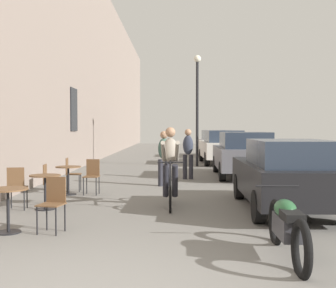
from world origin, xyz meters
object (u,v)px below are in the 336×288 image
cafe_table_far (68,174)px  pedestrian_near (164,155)px  street_lamp (197,96)px  parked_car_fourth (215,143)px  parked_motorcycle (287,227)px  cafe_chair_far_toward_street (92,174)px  cyclist_on_bicycle (170,169)px  cafe_chair_mid_toward_wall (50,181)px  pedestrian_mid (188,151)px  cafe_table_near (8,201)px  cafe_chair_mid_toward_street (17,185)px  parked_car_nearest (286,174)px  cafe_table_mid (45,184)px  cafe_chair_near_toward_street (53,200)px  cafe_chair_far_toward_wall (71,172)px  parked_car_third (222,146)px  parked_car_second (243,154)px

cafe_table_far → pedestrian_near: bearing=35.4°
street_lamp → parked_car_fourth: bearing=77.8°
parked_motorcycle → cafe_chair_far_toward_street: bearing=123.1°
cyclist_on_bicycle → cafe_chair_mid_toward_wall: bearing=175.2°
pedestrian_mid → cafe_table_near: bearing=-112.6°
cafe_chair_mid_toward_street → pedestrian_near: bearing=52.4°
pedestrian_mid → parked_car_nearest: 5.85m
cafe_table_near → cafe_chair_mid_toward_wall: 2.66m
cafe_chair_mid_toward_wall → pedestrian_near: pedestrian_near is taller
cafe_table_far → pedestrian_mid: bearing=47.6°
cafe_table_mid → pedestrian_near: size_ratio=0.45×
cafe_chair_near_toward_street → cafe_table_mid: bearing=109.8°
cafe_chair_far_toward_street → cyclist_on_bicycle: size_ratio=0.51×
cafe_table_near → pedestrian_mid: 8.18m
cafe_chair_far_toward_street → cafe_chair_far_toward_wall: size_ratio=1.00×
cafe_table_mid → cafe_chair_mid_toward_wall: bearing=97.0°
cafe_chair_far_toward_street → pedestrian_mid: pedestrian_mid is taller
parked_car_third → cafe_chair_far_toward_wall: bearing=-118.8°
cafe_chair_far_toward_wall → parked_motorcycle: cafe_chair_far_toward_wall is taller
pedestrian_near → cafe_chair_mid_toward_street: bearing=-127.6°
pedestrian_near → cafe_chair_far_toward_street: bearing=-138.0°
cafe_chair_far_toward_wall → parked_car_third: (5.03, 9.15, 0.30)m
parked_motorcycle → street_lamp: bearing=91.9°
cafe_table_mid → pedestrian_mid: (3.14, 5.50, 0.42)m
pedestrian_mid → parked_car_third: pedestrian_mid is taller
cafe_chair_far_toward_street → pedestrian_near: size_ratio=0.55×
cafe_table_mid → pedestrian_near: pedestrian_near is taller
cafe_chair_mid_toward_wall → pedestrian_mid: bearing=56.6°
cyclist_on_bicycle → parked_car_nearest: bearing=-10.5°
cafe_chair_far_toward_wall → street_lamp: size_ratio=0.18×
cafe_chair_mid_toward_wall → cafe_chair_near_toward_street: bearing=-73.1°
cafe_chair_mid_toward_street → cyclist_on_bicycle: 3.21m
cafe_chair_far_toward_street → cafe_chair_far_toward_wall: bearing=141.2°
cyclist_on_bicycle → pedestrian_mid: 5.14m
pedestrian_near → parked_car_fourth: 13.62m
cafe_chair_far_toward_street → parked_car_fourth: parked_car_fourth is taller
parked_car_second → parked_car_third: bearing=91.3°
pedestrian_mid → cafe_table_mid: bearing=-119.7°
cafe_table_far → parked_car_second: bearing=39.3°
parked_car_third → street_lamp: bearing=-132.7°
cafe_chair_far_toward_street → parked_car_third: size_ratio=0.20×
cafe_table_mid → cyclist_on_bicycle: size_ratio=0.41×
cafe_chair_far_toward_wall → cafe_chair_far_toward_street: bearing=-38.8°
cafe_chair_mid_toward_wall → cafe_table_far: (0.07, 1.43, 0.00)m
cyclist_on_bicycle → parked_car_third: 11.66m
parked_car_fourth → cafe_table_far: bearing=-108.9°
cafe_chair_mid_toward_street → parked_car_nearest: 5.54m
cafe_chair_near_toward_street → cyclist_on_bicycle: (1.88, 2.36, 0.29)m
cafe_chair_mid_toward_street → cyclist_on_bicycle: bearing=8.3°
cyclist_on_bicycle → pedestrian_near: (-0.21, 3.36, 0.09)m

